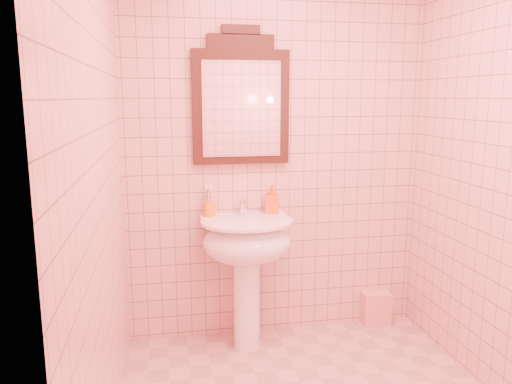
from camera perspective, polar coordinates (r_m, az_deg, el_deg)
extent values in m
cube|color=#D5A395|center=(3.34, 2.30, 4.36)|extent=(2.00, 0.02, 2.50)
cylinder|color=white|center=(3.31, -1.07, -11.83)|extent=(0.17, 0.17, 0.70)
ellipsoid|color=white|center=(3.17, -1.03, -5.78)|extent=(0.56, 0.46, 0.28)
cube|color=white|center=(3.29, -1.52, -3.05)|extent=(0.56, 0.15, 0.05)
cylinder|color=white|center=(3.13, -1.04, -3.41)|extent=(0.58, 0.58, 0.02)
cylinder|color=white|center=(3.28, -1.52, -1.78)|extent=(0.04, 0.04, 0.09)
cylinder|color=white|center=(3.22, -1.37, -1.38)|extent=(0.02, 0.10, 0.02)
cylinder|color=white|center=(3.17, -1.23, -1.92)|extent=(0.02, 0.02, 0.04)
cube|color=white|center=(3.28, -1.56, -0.80)|extent=(0.02, 0.07, 0.01)
cube|color=black|center=(3.25, -1.72, 9.63)|extent=(0.62, 0.05, 0.73)
cube|color=black|center=(3.27, -1.76, 16.81)|extent=(0.42, 0.05, 0.09)
cube|color=black|center=(3.27, -1.77, 18.03)|extent=(0.24, 0.05, 0.06)
cube|color=white|center=(3.22, -1.64, 9.44)|extent=(0.50, 0.01, 0.60)
cylinder|color=orange|center=(3.25, -5.38, -1.92)|extent=(0.08, 0.08, 0.10)
cylinder|color=silver|center=(3.24, -5.09, -1.19)|extent=(0.01, 0.01, 0.18)
cylinder|color=#338CD8|center=(3.25, -5.27, -1.14)|extent=(0.01, 0.01, 0.18)
cylinder|color=#E5334C|center=(3.25, -5.58, -1.15)|extent=(0.01, 0.01, 0.18)
cylinder|color=#3FBF59|center=(3.23, -5.71, -1.21)|extent=(0.01, 0.01, 0.18)
cylinder|color=#D8CC4C|center=(3.22, -5.53, -1.26)|extent=(0.01, 0.01, 0.18)
cylinder|color=purple|center=(3.22, -5.22, -1.25)|extent=(0.01, 0.01, 0.18)
imported|color=#E25B13|center=(3.31, 1.83, -0.82)|extent=(0.11, 0.11, 0.19)
cube|color=#DAA780|center=(3.81, 13.50, -12.77)|extent=(0.20, 0.14, 0.24)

